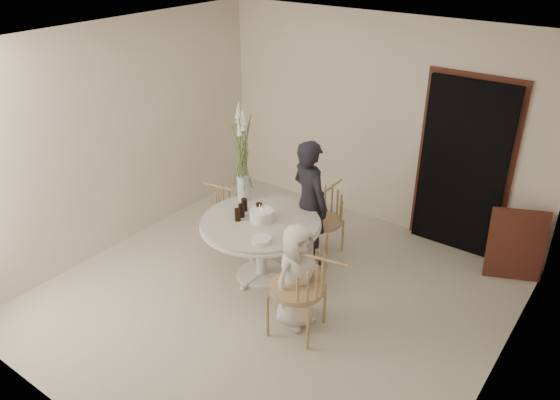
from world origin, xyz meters
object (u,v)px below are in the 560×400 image
Objects in this scene: girl at (310,203)px; table at (261,229)px; chair_left at (227,208)px; boy at (297,276)px; chair_far at (327,210)px; birthday_cake at (262,215)px; flower_vase at (243,155)px; chair_right at (310,283)px.

table is at bearing 88.19° from girl.
boy is at bearing -124.15° from chair_left.
chair_far is at bearing -78.10° from girl.
birthday_cake reaches higher than chair_far.
flower_vase reaches higher than birthday_cake.
flower_vase reaches higher than chair_far.
boy is 0.95× the size of flower_vase.
birthday_cake is (-0.77, 0.44, 0.23)m from boy.
chair_left is 1.71m from boy.
flower_vase reaches higher than boy.
girl is (1.01, 0.30, 0.25)m from chair_left.
table is 5.08× the size of birthday_cake.
flower_vase is at bearing 43.95° from girl.
flower_vase is (-1.44, 0.79, 0.69)m from chair_right.
boy reaches higher than chair_left.
chair_far is 0.38m from girl.
table is 0.96m from chair_far.
birthday_cake is at bearing -109.06° from chair_far.
girl is (-0.73, 1.10, 0.16)m from chair_right.
birthday_cake reaches higher than chair_left.
flower_vase is at bearing 70.04° from boy.
girl is 0.94m from flower_vase.
chair_left is 0.87m from birthday_cake.
boy is at bearing 138.00° from girl.
table is 0.87× the size of girl.
table is at bearing 71.11° from boy.
chair_right is at bearing 143.99° from girl.
chair_far is 3.22× the size of birthday_cake.
birthday_cake is at bearing -119.32° from chair_left.
table is 0.89m from boy.
birthday_cake is at bearing 51.41° from table.
chair_far is at bearing -164.25° from chair_right.
flower_vase is (-0.76, -0.62, 0.74)m from chair_far.
flower_vase is at bearing 149.78° from birthday_cake.
girl reaches higher than birthday_cake.
chair_far is 1.43m from boy.
flower_vase is (-0.71, -0.31, 0.53)m from girl.
table is at bearing -120.17° from chair_left.
flower_vase is at bearing -128.67° from chair_right.
birthday_cake is (0.77, -0.28, 0.28)m from chair_left.
flower_vase reaches higher than table.
chair_far is 0.98m from birthday_cake.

